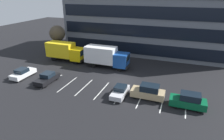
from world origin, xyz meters
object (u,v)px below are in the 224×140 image
box_truck_yellow_all (65,51)px  bare_tree (57,33)px  sedan_white (23,73)px  sedan_silver (120,91)px  sedan_black (47,78)px  suv_forest (188,101)px  box_truck_blue (106,56)px  suv_tan (148,92)px

box_truck_yellow_all → bare_tree: bearing=139.1°
sedan_white → sedan_silver: bearing=-0.6°
sedan_black → sedan_silver: (11.67, 0.00, -0.06)m
box_truck_yellow_all → suv_forest: box_truck_yellow_all is taller
box_truck_blue → sedan_silver: box_truck_blue is taller
suv_forest → suv_tan: suv_tan is taller
suv_tan → bare_tree: 25.47m
box_truck_yellow_all → sedan_silver: size_ratio=2.00×
sedan_white → suv_tan: (20.17, 0.52, 0.22)m
suv_forest → sedan_silver: bearing=-178.5°
box_truck_yellow_all → suv_forest: 24.92m
box_truck_blue → sedan_black: (-5.94, -9.15, -1.39)m
box_truck_yellow_all → suv_forest: bearing=-21.9°
sedan_silver → suv_tan: suv_tan is taller
suv_tan → box_truck_blue: bearing=137.9°
box_truck_blue → suv_forest: (14.23, -8.93, -1.19)m
sedan_silver → box_truck_yellow_all: bearing=146.9°
box_truck_blue → box_truck_yellow_all: box_truck_blue is taller
suv_forest → sedan_white: suv_forest is taller
suv_forest → suv_tan: bearing=174.4°
box_truck_yellow_all → sedan_silver: 17.48m
sedan_black → suv_forest: 20.17m
sedan_white → bare_tree: bearing=98.5°
box_truck_yellow_all → suv_tan: 20.26m
sedan_white → suv_tan: size_ratio=0.99×
sedan_black → bare_tree: (-6.80, 12.88, 3.83)m
box_truck_blue → sedan_white: 14.13m
sedan_black → sedan_silver: 11.67m
sedan_black → suv_tan: suv_tan is taller
box_truck_yellow_all → sedan_white: bearing=-101.9°
sedan_black → sedan_white: bearing=177.8°
bare_tree → sedan_silver: bearing=-34.9°
box_truck_blue → sedan_white: size_ratio=1.91×
box_truck_yellow_all → sedan_silver: (14.59, -9.52, -1.38)m
suv_forest → box_truck_blue: bearing=147.9°
box_truck_blue → box_truck_yellow_all: (-8.86, 0.38, -0.07)m
suv_forest → bare_tree: bearing=154.8°
box_truck_blue → sedan_black: box_truck_blue is taller
box_truck_blue → sedan_white: bearing=-140.4°
box_truck_yellow_all → suv_tan: (18.20, -8.82, -1.10)m
box_truck_blue → box_truck_yellow_all: bearing=177.6°
sedan_black → box_truck_yellow_all: bearing=107.1°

